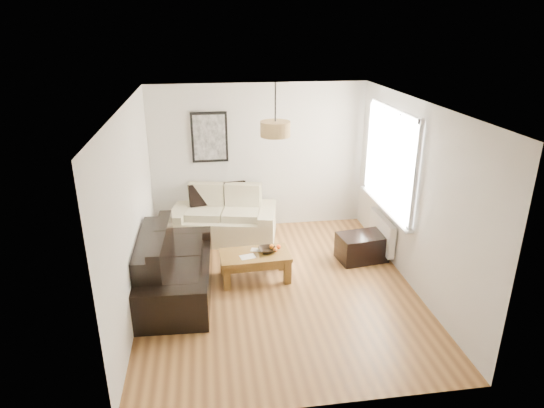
{
  "coord_description": "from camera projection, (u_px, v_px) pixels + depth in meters",
  "views": [
    {
      "loc": [
        -0.92,
        -5.74,
        3.55
      ],
      "look_at": [
        0.0,
        0.6,
        1.05
      ],
      "focal_mm": 30.92,
      "sensor_mm": 36.0,
      "label": 1
    }
  ],
  "objects": [
    {
      "name": "wall_left",
      "position": [
        132.0,
        210.0,
        5.98
      ],
      "size": [
        0.04,
        4.5,
        2.6
      ],
      "primitive_type": null,
      "color": "silver",
      "rests_on": "floor"
    },
    {
      "name": "fruit_bowl",
      "position": [
        267.0,
        250.0,
        6.82
      ],
      "size": [
        0.27,
        0.27,
        0.06
      ],
      "primitive_type": "imported",
      "rotation": [
        0.0,
        0.0,
        0.02
      ],
      "color": "black",
      "rests_on": "coffee_table"
    },
    {
      "name": "window_bay",
      "position": [
        391.0,
        159.0,
        7.11
      ],
      "size": [
        0.14,
        1.9,
        1.6
      ],
      "primitive_type": null,
      "color": "white",
      "rests_on": "wall_right"
    },
    {
      "name": "cushion_right",
      "position": [
        234.0,
        193.0,
        8.21
      ],
      "size": [
        0.42,
        0.18,
        0.4
      ],
      "primitive_type": "cube",
      "rotation": [
        0.0,
        0.0,
        0.14
      ],
      "color": "black",
      "rests_on": "loveseat_cream"
    },
    {
      "name": "papers",
      "position": [
        248.0,
        257.0,
        6.69
      ],
      "size": [
        0.24,
        0.19,
        0.01
      ],
      "primitive_type": "cube",
      "rotation": [
        0.0,
        0.0,
        0.22
      ],
      "color": "white",
      "rests_on": "coffee_table"
    },
    {
      "name": "loveseat_cream",
      "position": [
        224.0,
        214.0,
        8.1
      ],
      "size": [
        1.92,
        1.3,
        0.88
      ],
      "primitive_type": null,
      "rotation": [
        0.0,
        0.0,
        -0.2
      ],
      "color": "beige",
      "rests_on": "floor"
    },
    {
      "name": "coffee_table",
      "position": [
        255.0,
        266.0,
        6.86
      ],
      "size": [
        1.03,
        0.6,
        0.41
      ],
      "primitive_type": null,
      "rotation": [
        0.0,
        0.0,
        0.05
      ],
      "color": "brown",
      "rests_on": "floor"
    },
    {
      "name": "floor",
      "position": [
        278.0,
        287.0,
        6.7
      ],
      "size": [
        4.5,
        4.5,
        0.0
      ],
      "primitive_type": "plane",
      "color": "brown",
      "rests_on": "ground"
    },
    {
      "name": "pendant_shade",
      "position": [
        275.0,
        129.0,
        6.17
      ],
      "size": [
        0.4,
        0.4,
        0.2
      ],
      "primitive_type": "cylinder",
      "color": "tan",
      "rests_on": "ceiling"
    },
    {
      "name": "poster",
      "position": [
        209.0,
        137.0,
        8.02
      ],
      "size": [
        0.62,
        0.04,
        0.87
      ],
      "primitive_type": null,
      "color": "black",
      "rests_on": "wall_back"
    },
    {
      "name": "ottoman",
      "position": [
        362.0,
        247.0,
        7.42
      ],
      "size": [
        0.81,
        0.58,
        0.43
      ],
      "primitive_type": "cube",
      "rotation": [
        0.0,
        0.0,
        0.14
      ],
      "color": "black",
      "rests_on": "floor"
    },
    {
      "name": "radiator",
      "position": [
        382.0,
        232.0,
        7.55
      ],
      "size": [
        0.1,
        0.9,
        0.52
      ],
      "primitive_type": "cube",
      "color": "white",
      "rests_on": "wall_right"
    },
    {
      "name": "ceiling",
      "position": [
        279.0,
        104.0,
        5.76
      ],
      "size": [
        3.8,
        4.5,
        0.0
      ],
      "primitive_type": null,
      "color": "white",
      "rests_on": "floor"
    },
    {
      "name": "orange_c",
      "position": [
        272.0,
        247.0,
        6.91
      ],
      "size": [
        0.08,
        0.08,
        0.07
      ],
      "primitive_type": "sphere",
      "rotation": [
        0.0,
        0.0,
        0.1
      ],
      "color": "orange",
      "rests_on": "fruit_bowl"
    },
    {
      "name": "sofa_leather",
      "position": [
        175.0,
        265.0,
        6.44
      ],
      "size": [
        1.04,
        2.01,
        0.85
      ],
      "primitive_type": null,
      "rotation": [
        0.0,
        0.0,
        1.53
      ],
      "color": "black",
      "rests_on": "floor"
    },
    {
      "name": "orange_a",
      "position": [
        275.0,
        250.0,
        6.81
      ],
      "size": [
        0.08,
        0.08,
        0.06
      ],
      "primitive_type": "sphere",
      "rotation": [
        0.0,
        0.0,
        0.29
      ],
      "color": "orange",
      "rests_on": "fruit_bowl"
    },
    {
      "name": "wall_back",
      "position": [
        259.0,
        158.0,
        8.31
      ],
      "size": [
        3.8,
        0.04,
        2.6
      ],
      "primitive_type": null,
      "color": "silver",
      "rests_on": "floor"
    },
    {
      "name": "cushion_left",
      "position": [
        200.0,
        195.0,
        8.13
      ],
      "size": [
        0.4,
        0.19,
        0.39
      ],
      "primitive_type": "cube",
      "rotation": [
        0.0,
        0.0,
        0.2
      ],
      "color": "black",
      "rests_on": "loveseat_cream"
    },
    {
      "name": "orange_b",
      "position": [
        279.0,
        247.0,
        6.9
      ],
      "size": [
        0.08,
        0.08,
        0.07
      ],
      "primitive_type": "sphere",
      "rotation": [
        0.0,
        0.0,
        0.11
      ],
      "color": "#FF5215",
      "rests_on": "fruit_bowl"
    },
    {
      "name": "wall_front",
      "position": [
        318.0,
        293.0,
        4.16
      ],
      "size": [
        3.8,
        0.04,
        2.6
      ],
      "primitive_type": null,
      "color": "silver",
      "rests_on": "floor"
    },
    {
      "name": "wall_right",
      "position": [
        414.0,
        196.0,
        6.48
      ],
      "size": [
        0.04,
        4.5,
        2.6
      ],
      "primitive_type": null,
      "color": "silver",
      "rests_on": "floor"
    }
  ]
}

